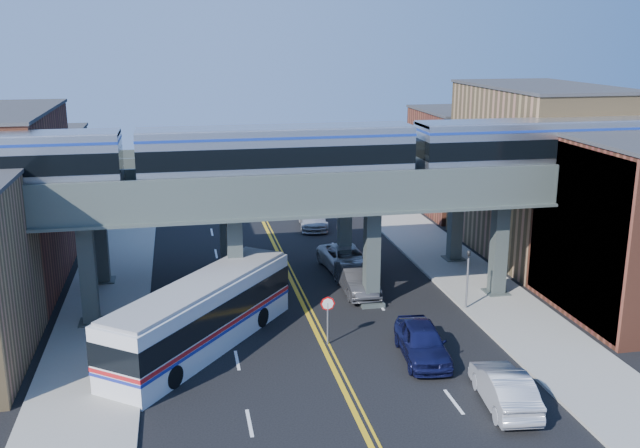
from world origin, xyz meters
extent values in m
plane|color=black|center=(0.00, 0.00, 0.00)|extent=(120.00, 120.00, 0.00)
cube|color=gray|center=(-11.50, 10.00, 0.08)|extent=(5.00, 70.00, 0.16)
cube|color=gray|center=(11.50, 10.00, 0.08)|extent=(5.00, 70.00, 0.16)
cube|color=olive|center=(-18.50, 29.00, 4.00)|extent=(8.00, 10.00, 8.00)
cube|color=brown|center=(18.50, 4.00, 5.00)|extent=(8.00, 10.00, 10.00)
cube|color=olive|center=(18.50, 16.00, 6.00)|extent=(8.00, 14.00, 12.00)
cube|color=brown|center=(18.50, 29.00, 4.50)|extent=(8.00, 10.00, 9.00)
cube|color=teal|center=(14.55, 4.00, 4.75)|extent=(0.10, 9.50, 9.50)
cube|color=#434E4B|center=(-12.00, 8.00, 3.00)|extent=(0.85, 0.85, 6.00)
cube|color=#434E4B|center=(-4.00, 8.00, 3.00)|extent=(0.85, 0.85, 6.00)
cube|color=#434E4B|center=(4.00, 8.00, 3.00)|extent=(0.85, 0.85, 6.00)
cube|color=#434E4B|center=(12.00, 8.00, 3.00)|extent=(0.85, 0.85, 6.00)
cube|color=#4C5751|center=(0.00, 8.00, 6.70)|extent=(52.00, 3.60, 1.40)
cube|color=#434E4B|center=(-12.00, 15.00, 3.00)|extent=(0.85, 0.85, 6.00)
cube|color=#434E4B|center=(-4.00, 15.00, 3.00)|extent=(0.85, 0.85, 6.00)
cube|color=#434E4B|center=(4.00, 15.00, 3.00)|extent=(0.85, 0.85, 6.00)
cube|color=#434E4B|center=(12.00, 15.00, 3.00)|extent=(0.85, 0.85, 6.00)
cube|color=#4C5751|center=(0.00, 15.00, 6.70)|extent=(52.00, 3.60, 1.40)
cube|color=black|center=(-12.53, 8.00, 7.52)|extent=(2.17, 2.17, 0.25)
cube|color=black|center=(-6.32, 8.00, 7.52)|extent=(2.17, 2.17, 0.25)
cube|color=black|center=(3.28, 8.00, 7.52)|extent=(2.17, 2.17, 0.25)
cube|color=#B6B9C1|center=(-1.52, 8.00, 9.23)|extent=(15.01, 2.86, 3.16)
cube|color=black|center=(-1.52, 8.00, 9.38)|extent=(15.03, 2.92, 1.09)
cube|color=black|center=(9.48, 8.00, 7.52)|extent=(2.17, 2.17, 0.25)
cube|color=black|center=(19.09, 8.00, 7.52)|extent=(2.17, 2.17, 0.25)
cube|color=#B6B9C1|center=(14.28, 8.00, 9.23)|extent=(15.01, 2.86, 3.16)
cube|color=black|center=(14.28, 8.00, 9.38)|extent=(15.03, 2.92, 1.09)
cylinder|color=slate|center=(0.30, 3.00, 1.15)|extent=(0.09, 0.09, 2.30)
cylinder|color=red|center=(0.30, 3.00, 2.25)|extent=(0.76, 0.04, 0.76)
cylinder|color=slate|center=(9.20, 6.00, 1.60)|extent=(0.12, 0.12, 3.20)
imported|color=black|center=(9.20, 6.00, 3.65)|extent=(0.15, 0.18, 0.90)
cube|color=silver|center=(-6.08, 3.88, 1.69)|extent=(10.19, 12.11, 3.38)
cube|color=black|center=(-6.08, 3.88, 2.13)|extent=(10.26, 12.18, 1.14)
cube|color=#B21419|center=(-6.08, 3.88, 1.36)|extent=(10.25, 12.18, 0.20)
cylinder|color=black|center=(-8.62, 0.55, 0.54)|extent=(2.99, 2.65, 1.09)
cylinder|color=black|center=(-3.85, 6.79, 0.54)|extent=(2.99, 2.65, 1.09)
imported|color=#0F1239|center=(4.56, 0.44, 0.90)|extent=(2.63, 5.44, 1.79)
imported|color=#303033|center=(3.68, 10.16, 0.88)|extent=(1.88, 5.35, 1.76)
imported|color=#BCBCBE|center=(4.00, 14.32, 0.84)|extent=(3.32, 6.25, 1.67)
imported|color=#ADACB1|center=(3.87, 25.94, 0.79)|extent=(2.77, 5.66, 1.58)
imported|color=#AFB0B4|center=(6.50, -4.70, 0.84)|extent=(2.38, 5.28, 1.68)
camera|label=1|loc=(-6.82, -30.51, 15.68)|focal=40.00mm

